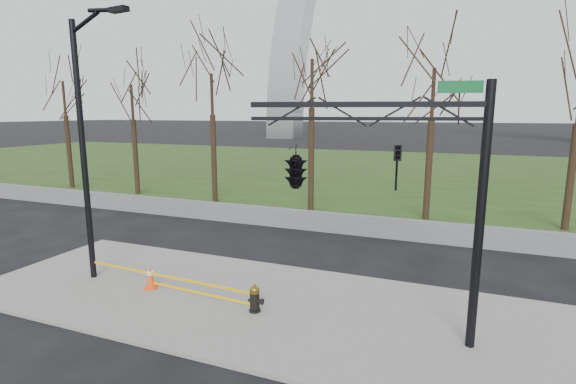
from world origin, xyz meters
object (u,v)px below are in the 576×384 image
at_px(fire_hydrant, 255,299).
at_px(traffic_cone, 151,277).
at_px(street_light, 86,134).
at_px(traffic_signal_mast, 330,167).

bearing_deg(fire_hydrant, traffic_cone, 177.90).
height_order(fire_hydrant, street_light, street_light).
relative_size(fire_hydrant, street_light, 0.09).
xyz_separation_m(fire_hydrant, traffic_cone, (-3.62, 0.24, -0.01)).
height_order(traffic_cone, street_light, street_light).
xyz_separation_m(traffic_cone, street_light, (-2.11, 0.03, 4.25)).
bearing_deg(street_light, traffic_signal_mast, 1.55).
bearing_deg(traffic_cone, street_light, 179.19).
height_order(traffic_cone, traffic_signal_mast, traffic_signal_mast).
xyz_separation_m(fire_hydrant, traffic_signal_mast, (2.15, -0.51, 3.70)).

